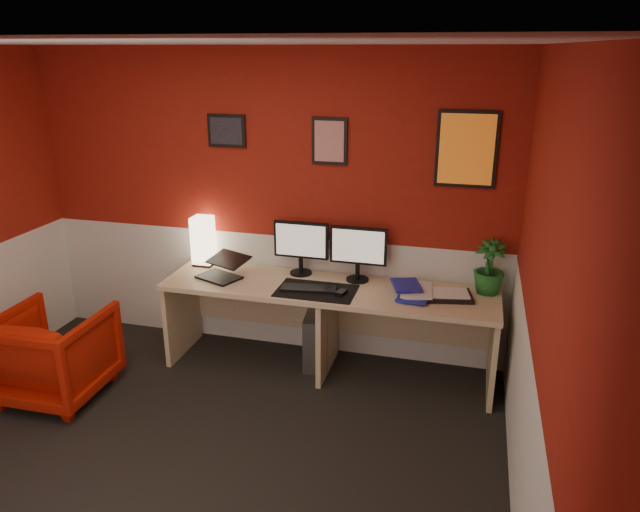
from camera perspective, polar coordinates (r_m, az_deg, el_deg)
The scene contains 24 objects.
ground at distance 4.02m, azimuth -13.52°, elevation -19.25°, with size 4.00×3.50×0.01m, color black.
ceiling at distance 3.17m, azimuth -17.24°, elevation 18.99°, with size 4.00×3.50×0.01m, color white.
wall_back at distance 4.91m, azimuth -5.17°, elevation 4.84°, with size 4.00×0.01×2.50m, color maroon.
wall_right at distance 3.00m, azimuth 20.50°, elevation -6.07°, with size 0.01×3.50×2.50m, color maroon.
wainscot_back at distance 5.15m, azimuth -4.93°, elevation -3.28°, with size 4.00×0.01×1.00m, color silver.
wainscot_right at distance 3.38m, azimuth 18.86°, elevation -17.66°, with size 0.01×3.50×1.00m, color silver.
desk at distance 4.74m, azimuth 0.73°, elevation -7.06°, with size 2.60×0.65×0.73m, color tan.
shoji_lamp at distance 5.09m, azimuth -11.16°, elevation 1.32°, with size 0.16×0.16×0.40m, color #FFE5B2.
laptop at distance 4.79m, azimuth -9.76°, elevation -0.90°, with size 0.33×0.23×0.22m, color black.
monitor_left at distance 4.76m, azimuth -1.88°, elevation 1.56°, with size 0.45×0.06×0.58m, color black.
monitor_right at distance 4.63m, azimuth 3.68°, elevation 0.99°, with size 0.45×0.06×0.58m, color black.
desk_mat at distance 4.51m, azimuth -0.36°, elevation -3.36°, with size 0.60×0.38×0.01m, color black.
keyboard at distance 4.52m, azimuth -1.11°, elevation -3.12°, with size 0.42×0.14×0.02m, color black.
mouse at distance 4.43m, azimuth 2.04°, elevation -3.54°, with size 0.06×0.10×0.03m, color black.
book_bottom at distance 4.47m, azimuth 7.67°, elevation -3.61°, with size 0.23×0.30×0.03m, color navy.
book_middle at distance 4.47m, azimuth 7.76°, elevation -3.23°, with size 0.23×0.32×0.02m, color silver.
book_top at distance 4.47m, azimuth 7.03°, elevation -2.88°, with size 0.20×0.27×0.03m, color navy.
zen_tray at distance 4.49m, azimuth 12.17°, elevation -3.74°, with size 0.35×0.25×0.03m, color black.
potted_plant at distance 4.59m, azimuth 15.97°, elevation -1.03°, with size 0.23×0.23×0.41m, color #19591E.
pc_tower at distance 4.93m, azimuth -0.14°, elevation -7.81°, with size 0.20×0.45×0.45m, color #99999E.
armchair at distance 4.87m, azimuth -24.19°, elevation -8.53°, with size 0.72×0.74×0.68m, color #A61606.
art_left at distance 4.90m, azimuth -8.96°, elevation 11.81°, with size 0.32×0.02×0.26m, color black.
art_center at distance 4.63m, azimuth 0.92°, elevation 10.99°, with size 0.28×0.02×0.36m, color red.
art_right at distance 4.50m, azimuth 13.91°, elevation 9.93°, with size 0.44×0.02×0.56m, color orange.
Camera 1 is at (1.64, -2.71, 2.48)m, focal length 33.28 mm.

